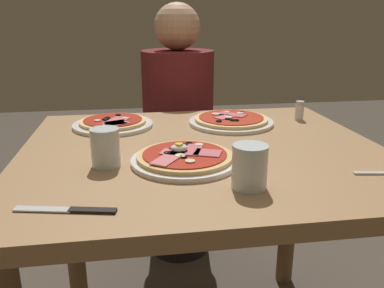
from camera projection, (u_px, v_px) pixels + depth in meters
dining_table at (203, 190)px, 1.15m from camera, size 1.00×0.90×0.77m
pizza_foreground at (185, 158)px, 0.99m from camera, size 0.27×0.27×0.05m
pizza_across_left at (231, 120)px, 1.35m from camera, size 0.29×0.29×0.03m
pizza_across_right at (113, 123)px, 1.32m from camera, size 0.26×0.26×0.03m
water_glass_near at (249, 170)px, 0.84m from camera, size 0.08×0.08×0.10m
water_glass_far at (106, 150)px, 0.96m from camera, size 0.07×0.07×0.09m
fork at (382, 173)px, 0.92m from camera, size 0.16×0.04×0.00m
knife at (72, 210)px, 0.74m from camera, size 0.19×0.06×0.01m
salt_shaker at (299, 111)px, 1.40m from camera, size 0.03×0.03×0.07m
diner_person at (178, 142)px, 1.85m from camera, size 0.32×0.32×1.18m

